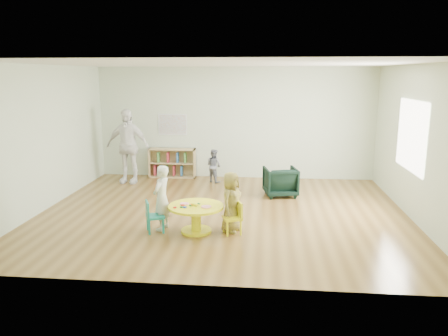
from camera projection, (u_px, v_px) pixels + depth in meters
The scene contains 11 objects.
room at pixel (223, 114), 8.04m from camera, with size 7.10×7.00×2.80m.
activity_table at pixel (196, 214), 7.33m from camera, with size 0.93×0.93×0.51m.
kid_chair_left at pixel (153, 215), 7.33m from camera, with size 0.38×0.38×0.54m.
kid_chair_right at pixel (235, 217), 7.27m from camera, with size 0.37×0.37×0.54m.
bookshelf at pixel (172, 163), 11.30m from camera, with size 1.20×0.30×0.75m.
alphabet_poster at pixel (173, 125), 11.21m from camera, with size 0.74×0.01×0.54m.
armchair at pixel (280, 182), 9.55m from camera, with size 0.68×0.70×0.63m, color black.
child_left at pixel (162, 198), 7.40m from camera, with size 0.41×0.27×1.12m, color silver.
child_right at pixel (231, 202), 7.33m from camera, with size 0.50×0.33×1.03m, color yellow.
toddler at pixel (214, 166), 10.73m from camera, with size 0.40×0.31×0.82m, color #161F37.
adult_caretaker at pixel (127, 146), 10.60m from camera, with size 1.06×0.44×1.81m, color white.
Camera 1 is at (0.81, -8.03, 2.61)m, focal length 35.00 mm.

